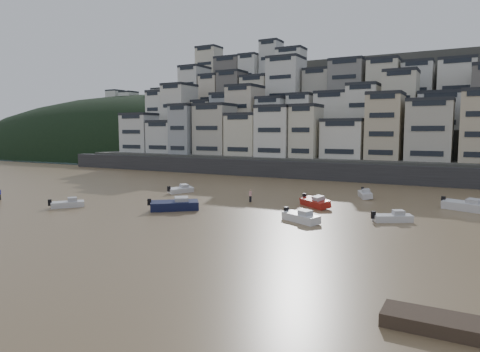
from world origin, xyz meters
The scene contains 13 objects.
sea_strip centered at (-110.00, 145.00, 0.01)m, with size 340.00×340.00×0.00m, color #465564.
harbor_wall centered at (10.00, 65.00, 1.75)m, with size 140.00×3.00×3.50m, color #38383A.
hillside centered at (14.73, 104.84, 13.01)m, with size 141.04×66.00×50.00m.
headland centered at (-95.00, 135.00, 0.02)m, with size 216.00×135.00×53.33m.
boat_c centered at (3.52, 23.55, 0.88)m, with size 6.46×2.12×1.76m, color #151B41, non-canonical shape.
boat_d centered at (28.48, 29.49, 0.62)m, with size 4.54×1.49×1.24m, color silver, non-canonical shape.
boat_e centered at (18.10, 34.15, 0.74)m, with size 5.46×1.79×1.49m, color #AA1C15, non-canonical shape.
boat_b centered at (19.71, 24.66, 0.70)m, with size 5.16×1.69×1.41m, color white, non-canonical shape.
boat_f centered at (-4.78, 36.11, 0.63)m, with size 4.62×1.51×1.26m, color white, non-canonical shape.
boat_g centered at (35.40, 40.58, 0.82)m, with size 6.03×1.97×1.65m, color silver, non-canonical shape.
boat_i centered at (22.11, 45.12, 0.68)m, with size 5.00×1.64×1.36m, color silver, non-canonical shape.
boat_j centered at (-9.94, 18.65, 0.60)m, with size 4.42×1.45×1.21m, color silver, non-canonical shape.
person_pink centered at (8.88, 33.79, 0.87)m, with size 0.44×0.44×1.74m, color #EBA6A6, non-canonical shape.
Camera 1 is at (35.73, -18.56, 9.85)m, focal length 32.00 mm.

